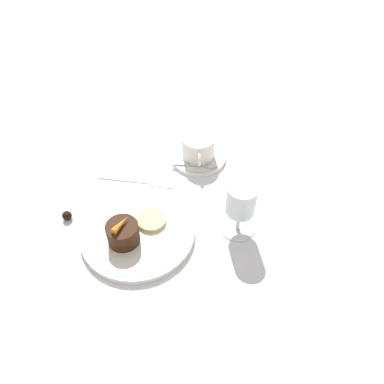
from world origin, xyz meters
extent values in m
plane|color=white|center=(0.00, 0.00, 0.00)|extent=(3.00, 3.00, 0.00)
cylinder|color=white|center=(0.02, -0.06, 0.01)|extent=(0.24, 0.24, 0.01)
torus|color=#8CB2D1|center=(0.02, -0.06, 0.01)|extent=(0.22, 0.22, 0.00)
cylinder|color=white|center=(-0.22, 0.08, 0.01)|extent=(0.14, 0.14, 0.01)
torus|color=#8CB2D1|center=(-0.22, 0.08, 0.01)|extent=(0.13, 0.13, 0.00)
cylinder|color=white|center=(-0.22, 0.08, 0.04)|extent=(0.08, 0.08, 0.06)
cylinder|color=#9E7A4C|center=(-0.22, 0.08, 0.04)|extent=(0.07, 0.07, 0.05)
torus|color=white|center=(-0.17, 0.08, 0.04)|extent=(0.04, 0.01, 0.04)
cube|color=silver|center=(-0.18, 0.05, 0.01)|extent=(0.02, 0.08, 0.00)
ellipsoid|color=silver|center=(-0.18, 0.10, 0.01)|extent=(0.02, 0.02, 0.00)
cylinder|color=silver|center=(0.01, 0.15, 0.00)|extent=(0.07, 0.07, 0.01)
cylinder|color=silver|center=(0.01, 0.15, 0.03)|extent=(0.01, 0.01, 0.05)
cylinder|color=silver|center=(0.01, 0.15, 0.09)|extent=(0.06, 0.06, 0.07)
cylinder|color=#470A14|center=(0.01, 0.15, 0.08)|extent=(0.05, 0.05, 0.04)
cube|color=silver|center=(-0.15, -0.10, 0.00)|extent=(0.03, 0.13, 0.01)
cube|color=silver|center=(-0.13, -0.01, 0.00)|extent=(0.03, 0.05, 0.01)
cylinder|color=#381E0F|center=(0.04, -0.08, 0.04)|extent=(0.07, 0.07, 0.04)
cone|color=orange|center=(0.04, -0.08, 0.07)|extent=(0.05, 0.04, 0.01)
cylinder|color=#EFE075|center=(-0.01, -0.03, 0.02)|extent=(0.06, 0.06, 0.01)
sphere|color=black|center=(-0.03, -0.22, 0.01)|extent=(0.02, 0.02, 0.02)
camera|label=1|loc=(0.49, 0.04, 0.63)|focal=35.00mm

